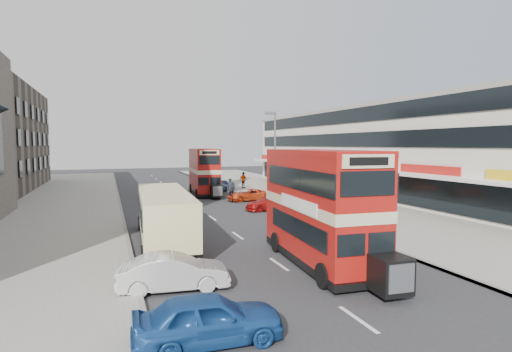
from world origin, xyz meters
name	(u,v)px	position (x,y,z in m)	size (l,w,h in m)	color
ground	(299,278)	(0.00, 0.00, 0.00)	(160.00, 160.00, 0.00)	#28282B
road_surface	(195,206)	(0.00, 20.00, 0.01)	(12.00, 90.00, 0.01)	#28282B
pavement_right	(318,199)	(12.00, 20.00, 0.07)	(12.00, 90.00, 0.15)	gray
pavement_left	(39,214)	(-12.00, 20.00, 0.07)	(12.00, 90.00, 0.15)	gray
kerb_left	(121,209)	(-6.10, 20.00, 0.07)	(0.20, 90.00, 0.16)	gray
kerb_right	(261,202)	(6.10, 20.00, 0.07)	(0.20, 90.00, 0.16)	gray
commercial_row	(375,150)	(19.95, 22.00, 4.70)	(9.90, 46.20, 9.30)	beige
street_lamp	(274,151)	(6.52, 18.00, 4.78)	(1.00, 0.20, 8.12)	slate
bus_main	(320,207)	(1.71, 1.39, 2.59)	(3.02, 9.06, 4.91)	black
bus_second	(204,171)	(2.58, 27.74, 2.48)	(2.94, 8.72, 4.72)	black
coach	(164,215)	(-4.23, 7.67, 1.53)	(3.02, 9.94, 2.60)	black
car_left_near	(209,318)	(-4.60, -3.85, 0.68)	(1.61, 4.00, 1.36)	#19478E
car_left_front	(174,272)	(-4.86, 0.46, 0.66)	(1.40, 4.01, 1.32)	silver
car_right_a	(270,203)	(5.28, 15.83, 0.60)	(1.68, 4.13, 1.20)	#A81210
car_right_b	(248,195)	(5.40, 21.67, 0.57)	(1.89, 4.11, 1.14)	red
car_right_c	(217,185)	(4.68, 30.31, 0.68)	(1.62, 4.02, 1.37)	#6192C3
pedestrian_near	(302,198)	(7.40, 14.36, 1.05)	(0.66, 0.45, 1.80)	gray
pedestrian_far	(243,180)	(8.05, 30.99, 1.11)	(1.13, 0.47, 1.92)	gray
cyclist	(230,194)	(3.68, 21.72, 0.73)	(0.82, 1.97, 2.18)	gray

